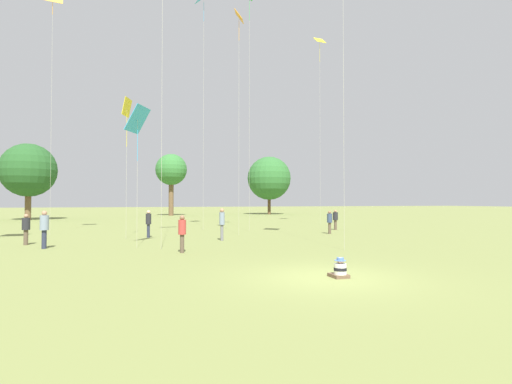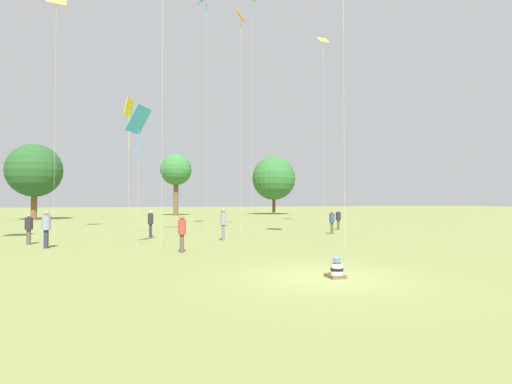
{
  "view_description": "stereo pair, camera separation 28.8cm",
  "coord_description": "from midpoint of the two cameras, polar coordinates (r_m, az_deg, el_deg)",
  "views": [
    {
      "loc": [
        -5.62,
        -10.29,
        2.2
      ],
      "look_at": [
        0.1,
        6.83,
        2.63
      ],
      "focal_mm": 28.0,
      "sensor_mm": 36.0,
      "label": 1
    },
    {
      "loc": [
        -5.35,
        -10.38,
        2.2
      ],
      "look_at": [
        0.1,
        6.83,
        2.63
      ],
      "focal_mm": 28.0,
      "sensor_mm": 36.0,
      "label": 2
    }
  ],
  "objects": [
    {
      "name": "kite_5",
      "position": [
        34.78,
        -6.82,
        25.2
      ],
      "size": [
        1.26,
        1.53,
        18.72
      ],
      "rotation": [
        0.0,
        0.0,
        4.11
      ],
      "color": "#339EDB",
      "rests_on": "ground"
    },
    {
      "name": "person_standing_2",
      "position": [
        22.51,
        -4.34,
        -4.12
      ],
      "size": [
        0.37,
        0.37,
        1.81
      ],
      "rotation": [
        0.0,
        0.0,
        3.41
      ],
      "color": "slate",
      "rests_on": "ground"
    },
    {
      "name": "ground_plane",
      "position": [
        11.91,
        10.45,
        -11.98
      ],
      "size": [
        300.0,
        300.0,
        0.0
      ],
      "primitive_type": "plane",
      "color": "olive"
    },
    {
      "name": "kite_6",
      "position": [
        32.81,
        -0.32,
        24.61
      ],
      "size": [
        0.66,
        0.85,
        17.99
      ],
      "rotation": [
        0.0,
        0.0,
        0.79
      ],
      "color": "green",
      "rests_on": "ground"
    },
    {
      "name": "kite_0",
      "position": [
        25.38,
        -17.36,
        10.98
      ],
      "size": [
        0.61,
        1.09,
        8.32
      ],
      "rotation": [
        0.0,
        0.0,
        3.56
      ],
      "color": "yellow",
      "rests_on": "ground"
    },
    {
      "name": "person_standing_6",
      "position": [
        27.51,
        11.09,
        -3.98
      ],
      "size": [
        0.47,
        0.47,
        1.56
      ],
      "rotation": [
        0.0,
        0.0,
        1.07
      ],
      "color": "brown",
      "rests_on": "ground"
    },
    {
      "name": "kite_1",
      "position": [
        28.48,
        -1.85,
        22.41
      ],
      "size": [
        0.83,
        1.0,
        14.78
      ],
      "rotation": [
        0.0,
        0.0,
        0.38
      ],
      "color": "orange",
      "rests_on": "ground"
    },
    {
      "name": "person_standing_3",
      "position": [
        17.41,
        -10.06,
        -5.4
      ],
      "size": [
        0.37,
        0.37,
        1.61
      ],
      "rotation": [
        0.0,
        0.0,
        1.43
      ],
      "color": "brown",
      "rests_on": "ground"
    },
    {
      "name": "person_standing_4",
      "position": [
        23.34,
        -29.4,
        -4.32
      ],
      "size": [
        0.43,
        0.43,
        1.56
      ],
      "rotation": [
        0.0,
        0.0,
        0.14
      ],
      "color": "brown",
      "rests_on": "ground"
    },
    {
      "name": "distant_tree_0",
      "position": [
        63.44,
        -11.23,
        3.04
      ],
      "size": [
        4.85,
        4.85,
        9.58
      ],
      "color": "brown",
      "rests_on": "ground"
    },
    {
      "name": "person_standing_1",
      "position": [
        31.45,
        11.93,
        -3.68
      ],
      "size": [
        0.55,
        0.55,
        1.55
      ],
      "rotation": [
        0.0,
        0.0,
        4.02
      ],
      "color": "brown",
      "rests_on": "ground"
    },
    {
      "name": "distant_tree_2",
      "position": [
        54.5,
        -28.96,
        2.69
      ],
      "size": [
        6.32,
        6.32,
        9.07
      ],
      "color": "brown",
      "rests_on": "ground"
    },
    {
      "name": "person_standing_0",
      "position": [
        25.17,
        -14.51,
        -4.05
      ],
      "size": [
        0.34,
        0.34,
        1.66
      ],
      "rotation": [
        0.0,
        0.0,
        3.08
      ],
      "color": "#282D42",
      "rests_on": "ground"
    },
    {
      "name": "kite_9",
      "position": [
        20.1,
        -16.04,
        9.68
      ],
      "size": [
        1.26,
        1.53,
        6.7
      ],
      "rotation": [
        0.0,
        0.0,
        3.42
      ],
      "color": "#339EDB",
      "rests_on": "ground"
    },
    {
      "name": "distant_tree_1",
      "position": [
        67.89,
        2.69,
        1.97
      ],
      "size": [
        7.36,
        7.36,
        9.82
      ],
      "color": "brown",
      "rests_on": "ground"
    },
    {
      "name": "kite_2",
      "position": [
        32.56,
        -26.39,
        23.02
      ],
      "size": [
        1.26,
        0.54,
        16.64
      ],
      "rotation": [
        0.0,
        0.0,
        5.64
      ],
      "color": "orange",
      "rests_on": "ground"
    },
    {
      "name": "person_standing_5",
      "position": [
        21.11,
        -27.43,
        -4.32
      ],
      "size": [
        0.48,
        0.48,
        1.77
      ],
      "rotation": [
        0.0,
        0.0,
        1.85
      ],
      "color": "#282D42",
      "rests_on": "ground"
    },
    {
      "name": "kite_4",
      "position": [
        41.06,
        9.79,
        19.51
      ],
      "size": [
        1.04,
        0.83,
        18.01
      ],
      "rotation": [
        0.0,
        0.0,
        5.56
      ],
      "color": "yellow",
      "rests_on": "ground"
    },
    {
      "name": "seated_toddler",
      "position": [
        11.91,
        12.11,
        -10.81
      ],
      "size": [
        0.45,
        0.56,
        0.59
      ],
      "rotation": [
        0.0,
        0.0,
        0.0
      ],
      "color": "brown",
      "rests_on": "ground"
    }
  ]
}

